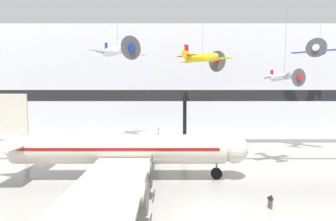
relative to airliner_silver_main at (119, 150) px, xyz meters
The scene contains 9 objects.
ground_plane 13.58m from the airliner_silver_main, 47.82° to the right, with size 260.00×260.00×0.00m, color #9E9B96.
hangar_back_wall 33.72m from the airliner_silver_main, 74.26° to the left, with size 140.00×3.00×24.85m.
mezzanine_walkway 21.30m from the airliner_silver_main, 64.76° to the left, with size 110.00×3.20×10.21m.
airliner_silver_main is the anchor object (origin of this frame).
suspended_plane_silver_racer 23.03m from the airliner_silver_main, 13.06° to the left, with size 6.21×5.34×10.44m.
suspended_plane_white_twin 16.28m from the airliner_silver_main, 100.47° to the left, with size 8.03×7.93×6.85m.
suspended_plane_blue_trainer 34.90m from the airliner_silver_main, 22.99° to the left, with size 7.13×6.76×6.18m.
suspended_plane_yellow_lowwing 19.34m from the airliner_silver_main, 45.00° to the left, with size 7.99×8.19×8.13m.
info_sign_pedestal 16.65m from the airliner_silver_main, 27.19° to the right, with size 0.33×0.73×1.24m.
Camera 1 is at (-3.17, -19.80, 10.42)m, focal length 28.00 mm.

